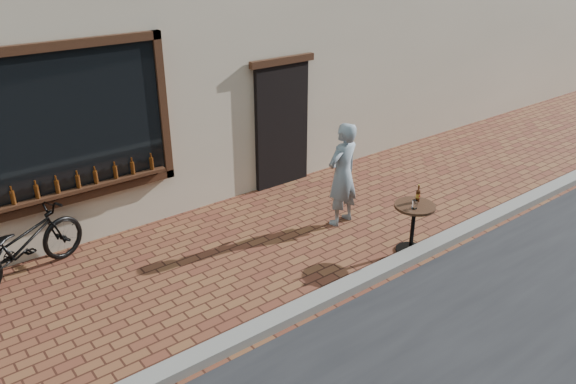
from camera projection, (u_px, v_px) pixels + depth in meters
ground at (328, 312)px, 6.86m from camera, size 90.00×90.00×0.00m
kerb at (318, 301)px, 6.97m from camera, size 90.00×0.25×0.12m
cargo_bicycle at (17, 246)px, 7.33m from camera, size 2.21×1.26×1.04m
bistro_table at (414, 218)px, 7.96m from camera, size 0.58×0.58×1.00m
pedestrian at (343, 174)px, 8.65m from camera, size 0.65×0.48×1.66m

